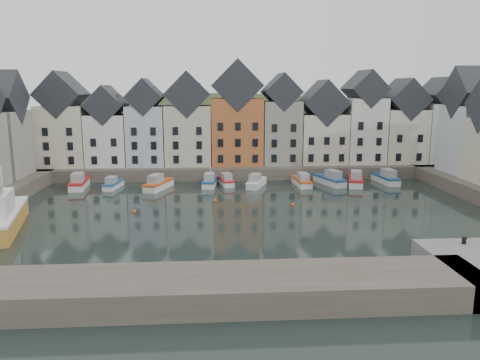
{
  "coord_description": "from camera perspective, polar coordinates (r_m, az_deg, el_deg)",
  "views": [
    {
      "loc": [
        -4.74,
        -53.23,
        15.12
      ],
      "look_at": [
        -0.78,
        6.0,
        3.34
      ],
      "focal_mm": 35.0,
      "sensor_mm": 36.0,
      "label": 1
    }
  ],
  "objects": [
    {
      "name": "boat_d",
      "position": [
        73.06,
        -3.68,
        -0.14
      ],
      "size": [
        2.7,
        6.31,
        11.68
      ],
      "rotation": [
        0.0,
        0.0,
        -0.13
      ],
      "color": "silver",
      "rests_on": "ground"
    },
    {
      "name": "hillside",
      "position": [
        114.23,
        -1.28,
        -5.61
      ],
      "size": [
        153.6,
        70.4,
        64.0
      ],
      "color": "#23361B",
      "rests_on": "ground"
    },
    {
      "name": "mooring_buoys",
      "position": [
        60.45,
        -3.01,
        -3.13
      ],
      "size": [
        20.5,
        5.5,
        0.5
      ],
      "color": "#C24816",
      "rests_on": "ground"
    },
    {
      "name": "boat_b",
      "position": [
        73.85,
        -15.22,
        -0.5
      ],
      "size": [
        2.51,
        5.6,
        2.07
      ],
      "rotation": [
        0.0,
        0.0,
        -0.16
      ],
      "color": "silver",
      "rests_on": "ground"
    },
    {
      "name": "large_vessel",
      "position": [
        55.91,
        -27.25,
        -4.0
      ],
      "size": [
        6.51,
        13.92,
        7.0
      ],
      "rotation": [
        0.0,
        0.0,
        0.22
      ],
      "color": "#C08833",
      "rests_on": "ground"
    },
    {
      "name": "near_wall",
      "position": [
        34.68,
        -12.54,
        -13.09
      ],
      "size": [
        50.0,
        6.0,
        2.0
      ],
      "primitive_type": "cube",
      "color": "#484137",
      "rests_on": "ground"
    },
    {
      "name": "boat_g",
      "position": [
        73.71,
        7.56,
        -0.15
      ],
      "size": [
        2.3,
        6.3,
        2.38
      ],
      "rotation": [
        0.0,
        0.0,
        0.06
      ],
      "color": "silver",
      "rests_on": "ground"
    },
    {
      "name": "mooring_bollard",
      "position": [
        44.51,
        25.65,
        -6.65
      ],
      "size": [
        0.48,
        0.48,
        0.56
      ],
      "color": "black",
      "rests_on": "near_quay"
    },
    {
      "name": "boat_i",
      "position": [
        75.73,
        13.93,
        -0.01
      ],
      "size": [
        4.0,
        7.3,
        2.68
      ],
      "rotation": [
        0.0,
        0.0,
        -0.28
      ],
      "color": "silver",
      "rests_on": "ground"
    },
    {
      "name": "boat_h",
      "position": [
        75.3,
        10.94,
        0.04
      ],
      "size": [
        4.17,
        7.22,
        2.65
      ],
      "rotation": [
        0.0,
        0.0,
        0.32
      ],
      "color": "silver",
      "rests_on": "ground"
    },
    {
      "name": "boat_c",
      "position": [
        71.67,
        -9.96,
        -0.5
      ],
      "size": [
        4.3,
        7.04,
        2.58
      ],
      "rotation": [
        0.0,
        0.0,
        -0.35
      ],
      "color": "silver",
      "rests_on": "ground"
    },
    {
      "name": "boat_j",
      "position": [
        78.77,
        17.34,
        0.21
      ],
      "size": [
        2.78,
        6.96,
        2.61
      ],
      "rotation": [
        0.0,
        0.0,
        0.1
      ],
      "color": "silver",
      "rests_on": "ground"
    },
    {
      "name": "far_quay",
      "position": [
        84.55,
        -0.56,
        1.61
      ],
      "size": [
        90.0,
        16.0,
        2.0
      ],
      "primitive_type": "cube",
      "color": "#484137",
      "rests_on": "ground"
    },
    {
      "name": "boat_f",
      "position": [
        72.39,
        1.98,
        -0.28
      ],
      "size": [
        3.88,
        6.34,
        2.33
      ],
      "rotation": [
        0.0,
        0.0,
        -0.36
      ],
      "color": "silver",
      "rests_on": "ground"
    },
    {
      "name": "boat_a",
      "position": [
        75.43,
        -19.03,
        -0.34
      ],
      "size": [
        2.77,
        7.18,
        2.69
      ],
      "rotation": [
        0.0,
        0.0,
        0.09
      ],
      "color": "silver",
      "rests_on": "ground"
    },
    {
      "name": "ground",
      "position": [
        55.54,
        1.22,
        -4.58
      ],
      "size": [
        260.0,
        260.0,
        0.0
      ],
      "primitive_type": "plane",
      "color": "black",
      "rests_on": "ground"
    },
    {
      "name": "far_terrace",
      "position": [
        81.86,
        1.77,
        6.84
      ],
      "size": [
        72.37,
        8.16,
        17.78
      ],
      "color": "beige",
      "rests_on": "far_quay"
    },
    {
      "name": "boat_e",
      "position": [
        73.87,
        -1.72,
        -0.08
      ],
      "size": [
        2.73,
        5.85,
        2.16
      ],
      "rotation": [
        0.0,
        0.0,
        0.18
      ],
      "color": "silver",
      "rests_on": "ground"
    }
  ]
}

